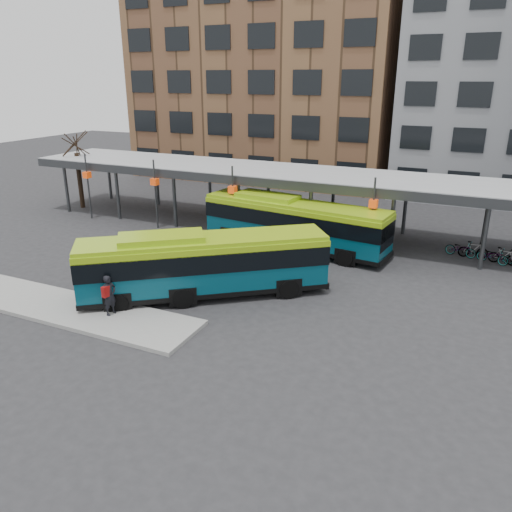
{
  "coord_description": "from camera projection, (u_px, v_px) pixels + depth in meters",
  "views": [
    {
      "loc": [
        11.45,
        -18.21,
        10.14
      ],
      "look_at": [
        1.85,
        2.73,
        1.8
      ],
      "focal_mm": 35.0,
      "sensor_mm": 36.0,
      "label": 1
    }
  ],
  "objects": [
    {
      "name": "ground",
      "position": [
        196.0,
        304.0,
        23.5
      ],
      "size": [
        120.0,
        120.0,
        0.0
      ],
      "primitive_type": "plane",
      "color": "#28282B",
      "rests_on": "ground"
    },
    {
      "name": "bike_rack",
      "position": [
        503.0,
        256.0,
        28.45
      ],
      "size": [
        6.51,
        1.58,
        1.0
      ],
      "color": "slate",
      "rests_on": "ground"
    },
    {
      "name": "bus_rear",
      "position": [
        294.0,
        222.0,
        30.58
      ],
      "size": [
        11.93,
        3.98,
        3.23
      ],
      "rotation": [
        0.0,
        0.0,
        -0.13
      ],
      "color": "#074052",
      "rests_on": "ground"
    },
    {
      "name": "bus_front",
      "position": [
        203.0,
        263.0,
        23.88
      ],
      "size": [
        10.91,
        9.05,
        3.24
      ],
      "rotation": [
        0.0,
        0.0,
        0.64
      ],
      "color": "#074052",
      "rests_on": "ground"
    },
    {
      "name": "canopy",
      "position": [
        293.0,
        175.0,
        33.2
      ],
      "size": [
        40.0,
        6.53,
        4.8
      ],
      "color": "#999B9E",
      "rests_on": "ground"
    },
    {
      "name": "pedestrian",
      "position": [
        109.0,
        295.0,
        21.82
      ],
      "size": [
        0.54,
        0.73,
        1.82
      ],
      "rotation": [
        0.0,
        0.0,
        1.41
      ],
      "color": "black",
      "rests_on": "boarding_island"
    },
    {
      "name": "boarding_island",
      "position": [
        60.0,
        306.0,
        23.06
      ],
      "size": [
        14.0,
        3.0,
        0.18
      ],
      "primitive_type": "cube",
      "color": "gray",
      "rests_on": "ground"
    },
    {
      "name": "tree",
      "position": [
        79.0,
        178.0,
        39.99
      ],
      "size": [
        1.64,
        1.64,
        5.6
      ],
      "color": "black",
      "rests_on": "ground"
    },
    {
      "name": "building_brick",
      "position": [
        270.0,
        67.0,
        51.03
      ],
      "size": [
        26.0,
        14.0,
        22.0
      ],
      "primitive_type": "cube",
      "color": "brown",
      "rests_on": "ground"
    }
  ]
}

